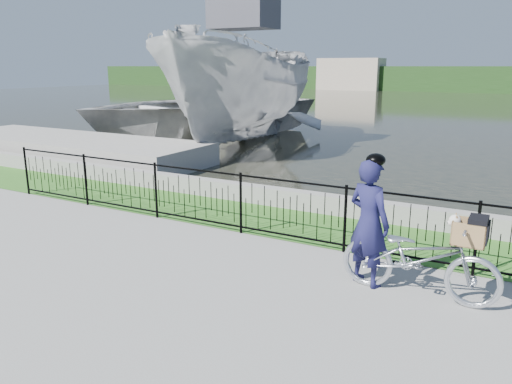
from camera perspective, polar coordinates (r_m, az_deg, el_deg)
The scene contains 12 objects.
ground at distance 7.56m, azimuth -1.42°, elevation -9.33°, with size 120.00×120.00×0.00m, color gray.
grass_strip at distance 9.74m, azimuth 6.38°, elevation -3.91°, with size 60.00×2.00×0.01m, color #336A21.
water at distance 39.24m, azimuth 24.14°, elevation 8.57°, with size 120.00×120.00×0.00m, color #27271D.
quay_wall at distance 10.58m, azimuth 8.52°, elevation -1.41°, with size 60.00×0.30×0.40m, color gray.
fence at distance 8.70m, azimuth 3.92°, elevation -2.14°, with size 14.00×0.06×1.15m, color black, non-canonical shape.
far_treeline at distance 66.08m, azimuth 26.60°, elevation 11.42°, with size 120.00×6.00×3.00m, color #203F18.
far_building_left at distance 67.50m, azimuth 10.79°, elevation 13.09°, with size 8.00×4.00×4.00m, color #AD9E8B.
dock at distance 17.94m, azimuth -20.45°, elevation 4.75°, with size 10.00×3.00×0.70m, color gray.
bicycle_rig at distance 7.01m, azimuth 18.24°, elevation -7.10°, with size 2.08×0.72×1.23m.
cyclist at distance 7.11m, azimuth 12.78°, elevation -3.26°, with size 0.78×0.66×1.88m.
boat_near at distance 18.93m, azimuth -1.38°, elevation 11.57°, with size 5.59×11.13×5.91m.
boat_far at distance 22.73m, azimuth -6.44°, elevation 9.44°, with size 11.54×13.38×2.33m.
Camera 1 is at (3.53, -5.96, 3.02)m, focal length 35.00 mm.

